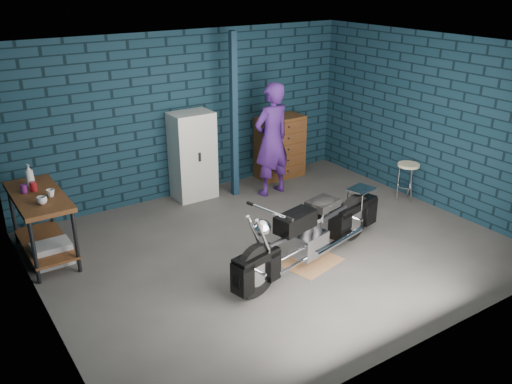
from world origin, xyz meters
TOP-DOWN VIEW (x-y plane):
  - ground at (0.00, 0.00)m, footprint 6.00×6.00m
  - room_walls at (0.00, 0.55)m, footprint 6.02×5.01m
  - support_post at (0.55, 1.95)m, footprint 0.10×0.10m
  - workbench at (-2.68, 1.48)m, footprint 0.60×1.40m
  - drip_mat at (0.18, -0.59)m, footprint 0.85×0.71m
  - motorcycle at (0.18, -0.59)m, footprint 2.44×1.16m
  - person at (1.10, 1.66)m, footprint 0.74×0.53m
  - storage_bin at (-2.66, 1.25)m, footprint 0.47×0.34m
  - locker at (-0.08, 2.23)m, footprint 0.68×0.49m
  - tool_chest at (1.70, 2.23)m, footprint 0.85×0.47m
  - shop_stool at (2.78, 0.17)m, footprint 0.43×0.43m
  - cup_a at (-2.70, 1.12)m, footprint 0.16×0.16m
  - cup_b at (-2.55, 1.30)m, footprint 0.13×0.13m
  - mug_purple at (-2.81, 1.62)m, footprint 0.10×0.10m
  - mug_red at (-2.69, 1.62)m, footprint 0.11×0.11m
  - bottle at (-2.68, 1.83)m, footprint 0.14×0.14m

SIDE VIEW (x-z plane):
  - ground at x=0.00m, z-range 0.00..0.00m
  - drip_mat at x=0.18m, z-range 0.00..0.01m
  - storage_bin at x=-2.66m, z-range 0.00..0.29m
  - shop_stool at x=2.78m, z-range 0.00..0.64m
  - workbench at x=-2.68m, z-range 0.00..0.91m
  - motorcycle at x=0.18m, z-range 0.00..1.04m
  - tool_chest at x=1.70m, z-range 0.00..1.13m
  - locker at x=-0.08m, z-range 0.00..1.46m
  - person at x=1.10m, z-range 0.00..1.90m
  - cup_b at x=-2.55m, z-range 0.91..1.01m
  - cup_a at x=-2.70m, z-range 0.91..1.01m
  - mug_purple at x=-2.81m, z-range 0.91..1.02m
  - mug_red at x=-2.69m, z-range 0.91..1.03m
  - bottle at x=-2.68m, z-range 0.91..1.21m
  - support_post at x=0.55m, z-range 0.00..2.70m
  - room_walls at x=0.00m, z-range 0.55..3.26m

